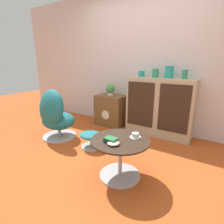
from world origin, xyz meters
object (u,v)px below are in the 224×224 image
sideboard (159,107)px  vase_rightmost (185,74)px  vase_inner_right (169,72)px  potted_plant (110,89)px  coffee_table (120,154)px  vase_inner_left (155,73)px  teacup (135,136)px  ottoman (91,137)px  vase_leftmost (141,74)px  bowl (113,143)px  tv_console (111,110)px  egg_chair (55,115)px  book_stack (111,140)px

sideboard → vase_rightmost: 0.68m
vase_inner_right → potted_plant: size_ratio=0.87×
coffee_table → vase_rightmost: vase_rightmost is taller
vase_inner_left → potted_plant: 0.97m
vase_inner_right → vase_rightmost: 0.24m
coffee_table → teacup: teacup is taller
vase_rightmost → ottoman: bearing=-135.3°
coffee_table → teacup: 0.27m
vase_leftmost → bowl: bearing=-75.9°
tv_console → potted_plant: 0.43m
coffee_table → egg_chair: bearing=167.2°
tv_console → egg_chair: 1.16m
vase_inner_left → book_stack: 1.67m
book_stack → vase_leftmost: bearing=102.6°
tv_console → vase_inner_right: (1.11, 0.02, 0.81)m
egg_chair → vase_inner_left: bearing=39.6°
sideboard → coffee_table: sideboard is taller
egg_chair → potted_plant: egg_chair is taller
vase_leftmost → teacup: 1.51m
coffee_table → ottoman: bearing=152.4°
egg_chair → coffee_table: egg_chair is taller
vase_rightmost → vase_leftmost: bearing=180.0°
ottoman → coffee_table: bearing=-27.6°
coffee_table → vase_inner_left: 1.65m
vase_inner_left → egg_chair: bearing=-140.4°
ottoman → book_stack: 0.91m
sideboard → teacup: bearing=-83.7°
vase_rightmost → potted_plant: (-1.38, -0.02, -0.35)m
vase_rightmost → bowl: vase_rightmost is taller
sideboard → teacup: size_ratio=8.85×
potted_plant → book_stack: 1.84m
tv_console → teacup: 1.71m
sideboard → vase_inner_right: size_ratio=5.90×
vase_rightmost → bowl: 1.72m
vase_rightmost → vase_inner_right: bearing=180.0°
book_stack → vase_rightmost: bearing=76.3°
vase_inner_right → vase_rightmost: vase_inner_right is taller
book_stack → vase_inner_left: bearing=93.4°
coffee_table → teacup: bearing=50.0°
teacup → bowl: (-0.11, -0.28, -0.00)m
vase_inner_right → bowl: size_ratio=1.49×
tv_console → coffee_table: bearing=-53.9°
book_stack → bowl: (0.05, -0.03, -0.01)m
vase_rightmost → book_stack: (-0.38, -1.55, -0.60)m
bowl → vase_inner_right: bearing=86.8°
egg_chair → vase_leftmost: vase_leftmost is taller
vase_leftmost → vase_inner_left: vase_inner_left is taller
coffee_table → potted_plant: bearing=126.7°
potted_plant → bowl: bearing=-56.0°
tv_console → teacup: bearing=-48.1°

